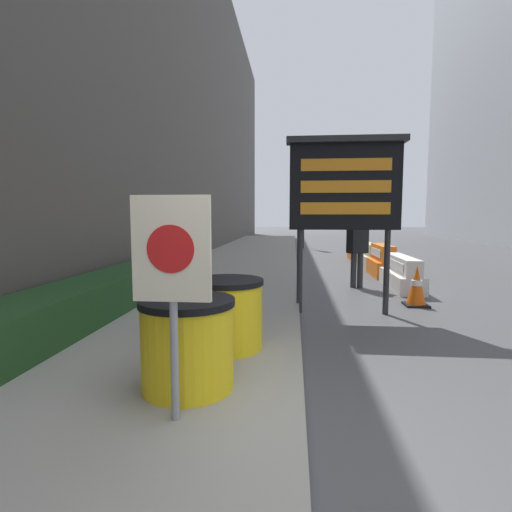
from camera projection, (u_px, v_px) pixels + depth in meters
The scene contains 16 objects.
ground_plane at pixel (307, 463), 2.74m from camera, with size 120.00×120.00×0.00m, color #474749.
sidewalk_left at pixel (47, 437), 2.91m from camera, with size 3.77×56.00×0.17m.
building_left_facade at pixel (168, 40), 12.12m from camera, with size 0.40×50.40×14.02m.
hedge_strip at pixel (125, 284), 7.29m from camera, with size 0.90×7.47×0.56m.
barrel_drum_foreground at pixel (188, 343), 3.52m from camera, with size 0.84×0.84×0.81m.
barrel_drum_middle at pixel (227, 313), 4.61m from camera, with size 0.84×0.84×0.81m.
warning_sign at pixel (172, 267), 2.88m from camera, with size 0.58×0.08×1.68m.
message_board at pixel (345, 186), 6.74m from camera, with size 1.97×0.36×3.00m.
jersey_barrier_white at pixel (402, 274), 9.32m from camera, with size 0.59×2.04×0.76m.
jersey_barrier_orange_near at pixel (382, 262), 11.33m from camera, with size 0.62×1.60×0.88m.
jersey_barrier_cream at pixel (369, 256), 13.35m from camera, with size 0.51×1.82×0.78m.
jersey_barrier_orange_far at pixel (359, 250), 15.49m from camera, with size 0.64×1.83×0.89m.
traffic_cone_near at pixel (417, 286), 7.51m from camera, with size 0.43×0.43×0.77m.
traffic_cone_mid at pixel (374, 252), 15.56m from camera, with size 0.34×0.34×0.61m.
traffic_light_near_curb at pixel (304, 199), 20.61m from camera, with size 0.28×0.45×3.54m.
pedestrian_worker at pixel (357, 245), 9.37m from camera, with size 0.52×0.44×1.70m.
Camera 1 is at (-0.11, -2.61, 1.69)m, focal length 28.00 mm.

